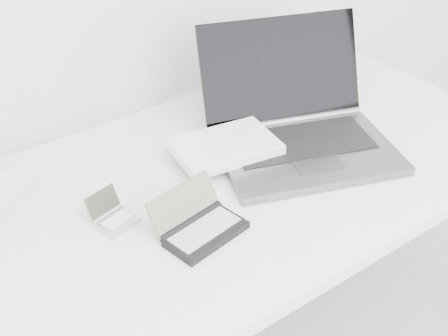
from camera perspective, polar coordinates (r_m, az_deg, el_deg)
desk at (r=1.52m, az=0.00°, el=-2.25°), size 1.60×0.80×0.73m
laptop_large at (r=1.59m, az=5.54°, el=3.32°), size 0.60×0.54×0.28m
pda_silver at (r=1.37m, az=-10.13°, el=-4.42°), size 0.10×0.10×0.06m
palmtop_charcoal at (r=1.32m, az=-2.24°, el=-5.31°), size 0.19×0.16×0.09m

